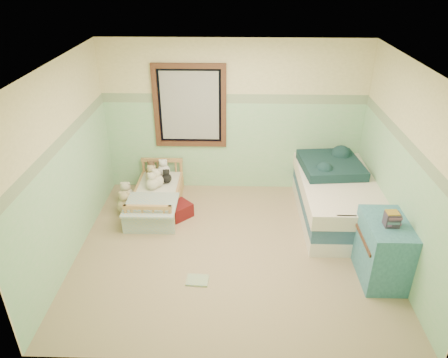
{
  "coord_description": "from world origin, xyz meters",
  "views": [
    {
      "loc": [
        0.02,
        -4.62,
        3.57
      ],
      "look_at": [
        -0.12,
        0.35,
        0.91
      ],
      "focal_mm": 33.58,
      "sensor_mm": 36.0,
      "label": 1
    }
  ],
  "objects_px": {
    "plush_floor_cream": "(126,195)",
    "dresser": "(383,250)",
    "floor_book": "(198,280)",
    "red_pillow": "(179,210)",
    "twin_bed_frame": "(333,210)",
    "plush_floor_tan": "(126,206)",
    "toddler_bed_frame": "(157,203)"
  },
  "relations": [
    {
      "from": "toddler_bed_frame",
      "to": "plush_floor_tan",
      "type": "relative_size",
      "value": 5.34
    },
    {
      "from": "floor_book",
      "to": "dresser",
      "type": "bearing_deg",
      "value": 8.24
    },
    {
      "from": "dresser",
      "to": "red_pillow",
      "type": "distance_m",
      "value": 2.97
    },
    {
      "from": "plush_floor_cream",
      "to": "dresser",
      "type": "height_order",
      "value": "dresser"
    },
    {
      "from": "plush_floor_cream",
      "to": "plush_floor_tan",
      "type": "xyz_separation_m",
      "value": [
        0.07,
        -0.34,
        0.01
      ]
    },
    {
      "from": "twin_bed_frame",
      "to": "floor_book",
      "type": "distance_m",
      "value": 2.5
    },
    {
      "from": "plush_floor_cream",
      "to": "floor_book",
      "type": "height_order",
      "value": "plush_floor_cream"
    },
    {
      "from": "toddler_bed_frame",
      "to": "red_pillow",
      "type": "bearing_deg",
      "value": -33.18
    },
    {
      "from": "plush_floor_cream",
      "to": "dresser",
      "type": "distance_m",
      "value": 3.96
    },
    {
      "from": "plush_floor_cream",
      "to": "plush_floor_tan",
      "type": "height_order",
      "value": "plush_floor_tan"
    },
    {
      "from": "plush_floor_tan",
      "to": "floor_book",
      "type": "relative_size",
      "value": 0.97
    },
    {
      "from": "red_pillow",
      "to": "dresser",
      "type": "bearing_deg",
      "value": -25.73
    },
    {
      "from": "toddler_bed_frame",
      "to": "plush_floor_cream",
      "type": "relative_size",
      "value": 5.67
    },
    {
      "from": "twin_bed_frame",
      "to": "floor_book",
      "type": "height_order",
      "value": "twin_bed_frame"
    },
    {
      "from": "toddler_bed_frame",
      "to": "twin_bed_frame",
      "type": "bearing_deg",
      "value": -3.49
    },
    {
      "from": "plush_floor_tan",
      "to": "dresser",
      "type": "bearing_deg",
      "value": -21.17
    },
    {
      "from": "plush_floor_tan",
      "to": "twin_bed_frame",
      "type": "distance_m",
      "value": 3.21
    },
    {
      "from": "twin_bed_frame",
      "to": "dresser",
      "type": "distance_m",
      "value": 1.43
    },
    {
      "from": "red_pillow",
      "to": "floor_book",
      "type": "relative_size",
      "value": 1.29
    },
    {
      "from": "plush_floor_cream",
      "to": "twin_bed_frame",
      "type": "distance_m",
      "value": 3.3
    },
    {
      "from": "dresser",
      "to": "toddler_bed_frame",
      "type": "bearing_deg",
      "value": 153.27
    },
    {
      "from": "floor_book",
      "to": "red_pillow",
      "type": "bearing_deg",
      "value": 109.6
    },
    {
      "from": "twin_bed_frame",
      "to": "plush_floor_tan",
      "type": "bearing_deg",
      "value": -179.85
    },
    {
      "from": "toddler_bed_frame",
      "to": "floor_book",
      "type": "xyz_separation_m",
      "value": [
        0.79,
        -1.7,
        -0.08
      ]
    },
    {
      "from": "twin_bed_frame",
      "to": "red_pillow",
      "type": "relative_size",
      "value": 5.89
    },
    {
      "from": "plush_floor_tan",
      "to": "red_pillow",
      "type": "distance_m",
      "value": 0.84
    },
    {
      "from": "plush_floor_cream",
      "to": "plush_floor_tan",
      "type": "relative_size",
      "value": 0.94
    },
    {
      "from": "plush_floor_tan",
      "to": "dresser",
      "type": "distance_m",
      "value": 3.77
    },
    {
      "from": "twin_bed_frame",
      "to": "dresser",
      "type": "bearing_deg",
      "value": -78.04
    },
    {
      "from": "plush_floor_tan",
      "to": "dresser",
      "type": "height_order",
      "value": "dresser"
    },
    {
      "from": "dresser",
      "to": "floor_book",
      "type": "relative_size",
      "value": 2.96
    },
    {
      "from": "dresser",
      "to": "red_pillow",
      "type": "height_order",
      "value": "dresser"
    }
  ]
}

